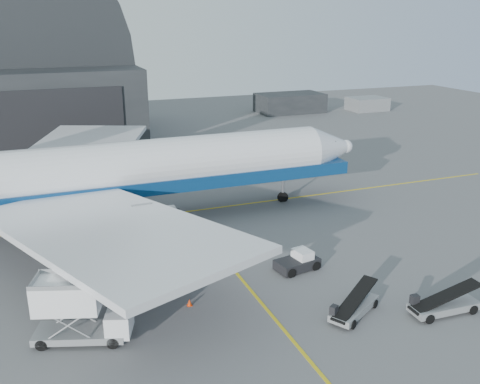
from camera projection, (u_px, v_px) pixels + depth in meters
name	position (u px, v px, depth m)	size (l,w,h in m)	color
ground	(259.00, 301.00, 39.06)	(200.00, 200.00, 0.00)	#565659
taxi_lines	(206.00, 237.00, 50.27)	(80.00, 42.12, 0.02)	gold
distant_bldg_a	(290.00, 112.00, 115.87)	(14.00, 8.00, 4.00)	black
distant_bldg_b	(367.00, 110.00, 118.17)	(8.00, 6.00, 2.80)	gray
airliner	(112.00, 172.00, 51.95)	(54.37, 52.72, 19.08)	white
catering_truck	(78.00, 311.00, 33.65)	(6.52, 4.08, 4.21)	gray
pushback_tug	(298.00, 262.00, 43.76)	(3.83, 2.63, 1.64)	black
belt_loader_a	(354.00, 307.00, 37.05)	(4.85, 3.78, 1.91)	gray
belt_loader_b	(443.00, 305.00, 37.25)	(5.36, 2.03, 2.03)	gray
traffic_cone	(190.00, 302.00, 38.31)	(0.36, 0.36, 0.52)	red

